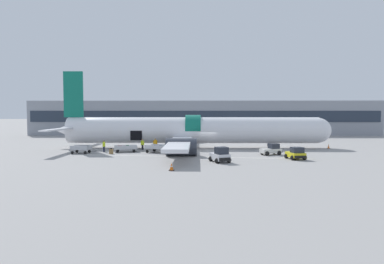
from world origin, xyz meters
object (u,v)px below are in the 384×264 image
object	(u,v)px
baggage_tug_lead	(220,156)
suitcase_on_tarmac_upright	(111,151)
baggage_tug_mid	(296,154)
baggage_tug_rear	(271,150)
ground_crew_driver	(142,144)
airplane	(190,131)
baggage_cart_loading	(126,149)
ground_crew_loader_b	(155,144)
baggage_cart_queued	(159,148)
baggage_cart_empty	(81,149)
ground_crew_loader_a	(104,146)

from	to	relation	value
baggage_tug_lead	suitcase_on_tarmac_upright	bearing A→B (deg)	152.36
baggage_tug_mid	baggage_tug_rear	size ratio (longest dim) A/B	0.91
ground_crew_driver	airplane	bearing A→B (deg)	25.65
ground_crew_driver	baggage_tug_rear	bearing A→B (deg)	-16.53
baggage_cart_loading	ground_crew_driver	bearing A→B (deg)	51.74
airplane	suitcase_on_tarmac_upright	bearing A→B (deg)	-142.12
baggage_tug_mid	ground_crew_loader_b	world-z (taller)	ground_crew_loader_b
baggage_cart_loading	ground_crew_driver	world-z (taller)	ground_crew_driver
baggage_tug_lead	suitcase_on_tarmac_upright	world-z (taller)	baggage_tug_lead
ground_crew_driver	baggage_tug_mid	bearing A→B (deg)	-25.91
baggage_tug_lead	baggage_cart_queued	bearing A→B (deg)	131.28
ground_crew_driver	suitcase_on_tarmac_upright	size ratio (longest dim) A/B	2.06
baggage_tug_lead	baggage_tug_mid	size ratio (longest dim) A/B	1.09
baggage_tug_lead	suitcase_on_tarmac_upright	distance (m)	15.38
baggage_tug_rear	baggage_cart_empty	world-z (taller)	baggage_tug_rear
baggage_tug_lead	ground_crew_driver	distance (m)	15.58
ground_crew_loader_a	baggage_cart_loading	bearing A→B (deg)	-0.08
baggage_tug_mid	baggage_cart_loading	xyz separation A→B (m)	(-20.96, 6.92, -0.16)
airplane	ground_crew_loader_b	bearing A→B (deg)	-144.26
baggage_tug_mid	ground_crew_loader_b	distance (m)	19.47
ground_crew_driver	ground_crew_loader_a	bearing A→B (deg)	-154.14
baggage_cart_queued	ground_crew_loader_b	size ratio (longest dim) A/B	2.40
baggage_tug_rear	suitcase_on_tarmac_upright	bearing A→B (deg)	178.48
baggage_tug_lead	ground_crew_loader_b	bearing A→B (deg)	126.42
baggage_cart_loading	suitcase_on_tarmac_upright	size ratio (longest dim) A/B	5.33
baggage_cart_empty	ground_crew_loader_a	size ratio (longest dim) A/B	2.15
airplane	baggage_cart_empty	distance (m)	15.91
baggage_cart_empty	ground_crew_driver	bearing A→B (deg)	28.65
baggage_tug_mid	suitcase_on_tarmac_upright	world-z (taller)	baggage_tug_mid
airplane	ground_crew_driver	xyz separation A→B (m)	(-6.64, -3.19, -1.79)
airplane	ground_crew_loader_b	size ratio (longest dim) A/B	24.28
suitcase_on_tarmac_upright	baggage_cart_loading	bearing A→B (deg)	56.42
baggage_cart_loading	baggage_cart_empty	world-z (taller)	baggage_cart_empty
baggage_tug_lead	ground_crew_loader_a	size ratio (longest dim) A/B	1.83
baggage_tug_mid	baggage_cart_loading	distance (m)	22.08
baggage_cart_queued	ground_crew_loader_b	distance (m)	2.83
baggage_cart_empty	ground_crew_loader_a	xyz separation A→B (m)	(2.52, 1.68, 0.30)
airplane	baggage_tug_rear	distance (m)	13.59
baggage_tug_rear	suitcase_on_tarmac_upright	size ratio (longest dim) A/B	3.80
baggage_tug_rear	ground_crew_loader_b	xyz separation A→B (m)	(-15.36, 4.85, 0.30)
ground_crew_loader_b	ground_crew_loader_a	bearing A→B (deg)	-162.63
baggage_tug_mid	ground_crew_driver	distance (m)	21.24
baggage_cart_empty	ground_crew_loader_b	size ratio (longest dim) A/B	1.97
baggage_tug_mid	ground_crew_loader_a	world-z (taller)	ground_crew_loader_a
baggage_tug_rear	ground_crew_driver	size ratio (longest dim) A/B	1.85
baggage_cart_empty	ground_crew_loader_a	distance (m)	3.04
airplane	suitcase_on_tarmac_upright	distance (m)	12.83
baggage_cart_empty	baggage_tug_lead	bearing A→B (deg)	-23.43
ground_crew_loader_b	baggage_tug_mid	bearing A→B (deg)	-27.62
baggage_cart_loading	baggage_cart_empty	xyz separation A→B (m)	(-5.52, -1.67, 0.07)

